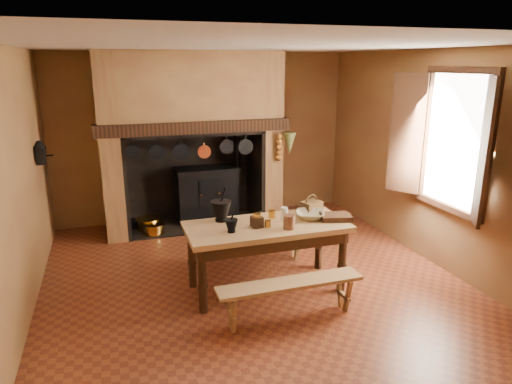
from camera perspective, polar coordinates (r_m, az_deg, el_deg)
floor at (r=5.76m, az=-0.30°, el=-11.22°), size 5.50×5.50×0.00m
ceiling at (r=5.13m, az=-0.35°, el=17.85°), size 5.50×5.50×0.00m
back_wall at (r=7.89m, az=-6.49°, el=6.85°), size 5.00×0.02×2.80m
wall_left at (r=5.12m, az=-28.03°, el=0.15°), size 0.02×5.50×2.80m
wall_right at (r=6.47m, az=21.31°, el=3.89°), size 0.02×5.50×2.80m
wall_front at (r=2.92m, az=16.69°, el=-9.67°), size 5.00×0.02×2.80m
chimney_breast at (r=7.35m, az=-8.19°, el=9.38°), size 2.95×0.96×2.80m
iron_range at (r=7.79m, az=-6.13°, el=-0.16°), size 1.12×0.55×1.60m
hearth_pans at (r=7.56m, az=-13.18°, el=-4.11°), size 0.51×0.62×0.20m
hanging_pans at (r=6.92m, az=-7.63°, el=5.22°), size 1.92×0.29×0.27m
onion_string at (r=7.27m, az=2.88°, el=5.60°), size 0.12×0.10×0.46m
herb_bunch at (r=7.32m, az=4.21°, el=6.06°), size 0.20×0.20×0.35m
window at (r=6.02m, az=22.85°, el=5.82°), size 0.39×1.75×1.76m
wall_coffee_mill at (r=6.58m, az=-25.37°, el=4.66°), size 0.23×0.16×0.31m
work_table at (r=5.35m, az=1.35°, el=-5.34°), size 1.88×0.84×0.82m
bench_front at (r=4.88m, az=4.28°, el=-12.26°), size 1.56×0.27×0.44m
bench_back at (r=6.09m, az=-0.85°, el=-6.13°), size 1.62×0.28×0.46m
mortar_large at (r=5.39m, az=-4.38°, el=-2.24°), size 0.24×0.24×0.42m
mortar_small at (r=5.04m, az=-3.11°, el=-4.14°), size 0.15×0.15×0.25m
coffee_grinder at (r=5.20m, az=0.12°, el=-3.61°), size 0.17×0.13×0.19m
brass_mug_a at (r=5.21m, az=1.49°, el=-3.98°), size 0.09×0.09×0.08m
brass_mug_b at (r=5.52m, az=1.99°, el=-2.76°), size 0.09×0.09×0.09m
mixing_bowl at (r=5.53m, az=6.78°, el=-2.86°), size 0.45×0.45×0.08m
stoneware_crock at (r=5.15m, az=4.14°, el=-3.77°), size 0.15×0.15×0.16m
glass_jar at (r=5.44m, az=3.55°, el=-2.70°), size 0.11×0.11×0.15m
wicker_basket at (r=5.76m, az=6.93°, el=-1.76°), size 0.28×0.24×0.23m
wooden_tray at (r=5.54m, az=9.93°, el=-3.09°), size 0.40×0.33×0.06m
brass_cup at (r=5.21m, az=4.28°, el=-3.93°), size 0.15×0.15×0.09m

